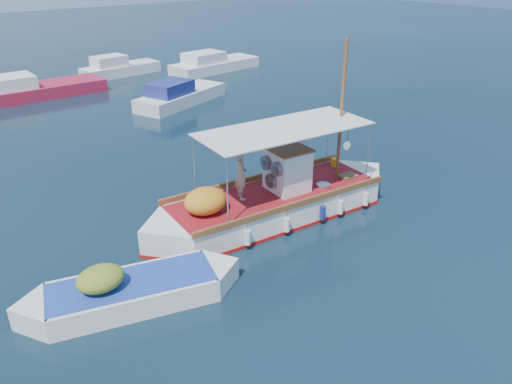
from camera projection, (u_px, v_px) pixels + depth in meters
ground at (273, 221)px, 18.08m from camera, size 160.00×160.00×0.00m
fishing_caique at (273, 203)px, 18.19m from camera, size 10.40×3.62×6.37m
dinghy at (131, 293)px, 13.74m from camera, size 6.00×2.94×1.52m
bg_boat_n at (22, 92)px, 32.91m from camera, size 10.03×2.82×1.80m
bg_boat_ne at (179, 97)px, 31.80m from camera, size 6.99×4.33×1.80m
bg_boat_e at (213, 65)px, 40.75m from camera, size 7.90×3.45×1.80m
bg_boat_far_n at (119, 69)px, 39.31m from camera, size 6.33×2.59×1.80m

